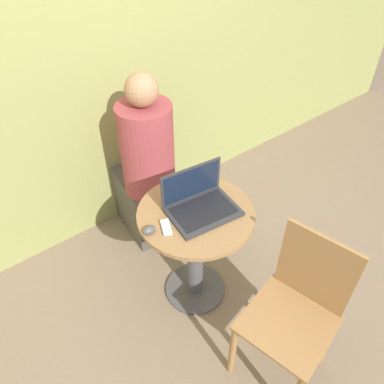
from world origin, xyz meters
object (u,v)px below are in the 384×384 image
object	(u,v)px
cell_phone	(166,227)
person_seated	(146,174)
laptop	(200,203)
chair_empty	(295,311)

from	to	relation	value
cell_phone	person_seated	distance (m)	0.71
cell_phone	laptop	bearing A→B (deg)	1.30
cell_phone	person_seated	size ratio (longest dim) A/B	0.09
cell_phone	chair_empty	distance (m)	0.76
laptop	chair_empty	world-z (taller)	laptop
laptop	person_seated	world-z (taller)	person_seated
person_seated	chair_empty	bearing A→B (deg)	-88.71
cell_phone	chair_empty	world-z (taller)	chair_empty
laptop	chair_empty	bearing A→B (deg)	-83.43
cell_phone	person_seated	xyz separation A→B (m)	(0.27, 0.63, -0.18)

